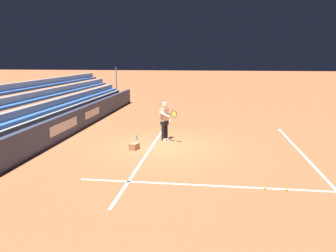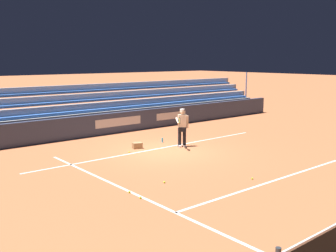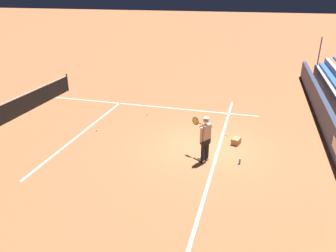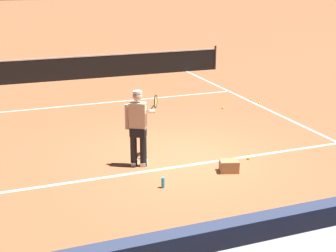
{
  "view_description": "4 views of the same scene",
  "coord_description": "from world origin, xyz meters",
  "px_view_note": "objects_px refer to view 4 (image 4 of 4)",
  "views": [
    {
      "loc": [
        13.21,
        1.9,
        3.69
      ],
      "look_at": [
        -0.12,
        0.16,
        0.85
      ],
      "focal_mm": 35.0,
      "sensor_mm": 36.0,
      "label": 1
    },
    {
      "loc": [
        10.35,
        12.75,
        3.91
      ],
      "look_at": [
        0.03,
        0.26,
        1.12
      ],
      "focal_mm": 42.0,
      "sensor_mm": 36.0,
      "label": 2
    },
    {
      "loc": [
        -11.7,
        -1.66,
        5.91
      ],
      "look_at": [
        -0.62,
        1.4,
        1.03
      ],
      "focal_mm": 35.0,
      "sensor_mm": 36.0,
      "label": 3
    },
    {
      "loc": [
        -3.88,
        -9.43,
        4.05
      ],
      "look_at": [
        -0.18,
        0.44,
        0.66
      ],
      "focal_mm": 50.0,
      "sensor_mm": 36.0,
      "label": 4
    }
  ],
  "objects_px": {
    "tennis_ball_by_box": "(135,103)",
    "tennis_ball_toward_net": "(248,158)",
    "tennis_player": "(139,127)",
    "ball_box_cardboard": "(229,166)",
    "tennis_ball_far_right": "(251,99)",
    "water_bottle": "(163,183)",
    "tennis_net": "(95,66)",
    "tennis_ball_midcourt": "(223,108)",
    "tennis_ball_stray_back": "(259,103)"
  },
  "relations": [
    {
      "from": "tennis_ball_midcourt",
      "to": "tennis_net",
      "type": "xyz_separation_m",
      "value": [
        -2.81,
        6.09,
        0.46
      ]
    },
    {
      "from": "tennis_player",
      "to": "tennis_ball_midcourt",
      "type": "relative_size",
      "value": 25.98
    },
    {
      "from": "tennis_player",
      "to": "tennis_ball_far_right",
      "type": "relative_size",
      "value": 25.98
    },
    {
      "from": "tennis_ball_stray_back",
      "to": "tennis_player",
      "type": "bearing_deg",
      "value": -145.58
    },
    {
      "from": "tennis_ball_far_right",
      "to": "tennis_ball_toward_net",
      "type": "distance_m",
      "value": 5.54
    },
    {
      "from": "tennis_ball_by_box",
      "to": "tennis_ball_toward_net",
      "type": "xyz_separation_m",
      "value": [
        1.04,
        -5.64,
        0.0
      ]
    },
    {
      "from": "tennis_ball_toward_net",
      "to": "tennis_ball_stray_back",
      "type": "height_order",
      "value": "same"
    },
    {
      "from": "tennis_ball_toward_net",
      "to": "water_bottle",
      "type": "xyz_separation_m",
      "value": [
        -2.36,
        -0.72,
        0.08
      ]
    },
    {
      "from": "tennis_ball_stray_back",
      "to": "tennis_ball_far_right",
      "type": "bearing_deg",
      "value": 87.26
    },
    {
      "from": "tennis_player",
      "to": "ball_box_cardboard",
      "type": "relative_size",
      "value": 4.29
    },
    {
      "from": "tennis_player",
      "to": "tennis_net",
      "type": "height_order",
      "value": "tennis_player"
    },
    {
      "from": "tennis_player",
      "to": "tennis_net",
      "type": "bearing_deg",
      "value": 83.63
    },
    {
      "from": "ball_box_cardboard",
      "to": "tennis_ball_by_box",
      "type": "height_order",
      "value": "ball_box_cardboard"
    },
    {
      "from": "tennis_ball_by_box",
      "to": "water_bottle",
      "type": "xyz_separation_m",
      "value": [
        -1.32,
        -6.36,
        0.08
      ]
    },
    {
      "from": "tennis_player",
      "to": "ball_box_cardboard",
      "type": "distance_m",
      "value": 2.14
    },
    {
      "from": "water_bottle",
      "to": "tennis_ball_midcourt",
      "type": "bearing_deg",
      "value": 51.9
    },
    {
      "from": "tennis_ball_by_box",
      "to": "water_bottle",
      "type": "bearing_deg",
      "value": -101.73
    },
    {
      "from": "ball_box_cardboard",
      "to": "water_bottle",
      "type": "bearing_deg",
      "value": -170.82
    },
    {
      "from": "tennis_ball_by_box",
      "to": "ball_box_cardboard",
      "type": "bearing_deg",
      "value": -87.23
    },
    {
      "from": "tennis_ball_far_right",
      "to": "tennis_ball_midcourt",
      "type": "relative_size",
      "value": 1.0
    },
    {
      "from": "tennis_ball_by_box",
      "to": "tennis_net",
      "type": "relative_size",
      "value": 0.01
    },
    {
      "from": "tennis_player",
      "to": "tennis_ball_by_box",
      "type": "height_order",
      "value": "tennis_player"
    },
    {
      "from": "tennis_ball_midcourt",
      "to": "tennis_net",
      "type": "bearing_deg",
      "value": 114.74
    },
    {
      "from": "tennis_ball_by_box",
      "to": "tennis_net",
      "type": "height_order",
      "value": "tennis_net"
    },
    {
      "from": "tennis_player",
      "to": "tennis_net",
      "type": "distance_m",
      "value": 9.7
    },
    {
      "from": "ball_box_cardboard",
      "to": "water_bottle",
      "type": "distance_m",
      "value": 1.64
    },
    {
      "from": "tennis_ball_midcourt",
      "to": "tennis_player",
      "type": "bearing_deg",
      "value": -137.65
    },
    {
      "from": "ball_box_cardboard",
      "to": "tennis_ball_far_right",
      "type": "distance_m",
      "value": 6.33
    },
    {
      "from": "tennis_ball_toward_net",
      "to": "water_bottle",
      "type": "distance_m",
      "value": 2.47
    },
    {
      "from": "tennis_ball_by_box",
      "to": "tennis_ball_stray_back",
      "type": "distance_m",
      "value": 4.11
    },
    {
      "from": "tennis_player",
      "to": "tennis_ball_toward_net",
      "type": "xyz_separation_m",
      "value": [
        2.46,
        -0.56,
        -0.86
      ]
    },
    {
      "from": "ball_box_cardboard",
      "to": "tennis_player",
      "type": "bearing_deg",
      "value": 149.12
    },
    {
      "from": "tennis_ball_stray_back",
      "to": "tennis_ball_midcourt",
      "type": "distance_m",
      "value": 1.38
    },
    {
      "from": "tennis_ball_by_box",
      "to": "tennis_net",
      "type": "bearing_deg",
      "value": 94.32
    },
    {
      "from": "tennis_ball_far_right",
      "to": "tennis_ball_toward_net",
      "type": "relative_size",
      "value": 1.0
    },
    {
      "from": "tennis_net",
      "to": "ball_box_cardboard",
      "type": "bearing_deg",
      "value": -86.56
    },
    {
      "from": "tennis_ball_far_right",
      "to": "water_bottle",
      "type": "relative_size",
      "value": 0.3
    },
    {
      "from": "tennis_ball_toward_net",
      "to": "water_bottle",
      "type": "bearing_deg",
      "value": -162.97
    },
    {
      "from": "tennis_ball_stray_back",
      "to": "tennis_ball_toward_net",
      "type": "bearing_deg",
      "value": -123.86
    },
    {
      "from": "water_bottle",
      "to": "tennis_net",
      "type": "relative_size",
      "value": 0.02
    },
    {
      "from": "tennis_ball_far_right",
      "to": "tennis_ball_midcourt",
      "type": "distance_m",
      "value": 1.55
    },
    {
      "from": "tennis_ball_by_box",
      "to": "tennis_ball_midcourt",
      "type": "relative_size",
      "value": 1.0
    },
    {
      "from": "tennis_player",
      "to": "water_bottle",
      "type": "bearing_deg",
      "value": -85.6
    },
    {
      "from": "tennis_ball_stray_back",
      "to": "water_bottle",
      "type": "relative_size",
      "value": 0.3
    },
    {
      "from": "tennis_player",
      "to": "tennis_ball_by_box",
      "type": "xyz_separation_m",
      "value": [
        1.42,
        5.07,
        -0.86
      ]
    },
    {
      "from": "tennis_ball_far_right",
      "to": "tennis_ball_midcourt",
      "type": "bearing_deg",
      "value": -154.79
    },
    {
      "from": "water_bottle",
      "to": "tennis_net",
      "type": "distance_m",
      "value": 10.97
    },
    {
      "from": "water_bottle",
      "to": "tennis_ball_by_box",
      "type": "bearing_deg",
      "value": 78.27
    },
    {
      "from": "tennis_ball_toward_net",
      "to": "tennis_ball_by_box",
      "type": "bearing_deg",
      "value": 100.5
    },
    {
      "from": "tennis_player",
      "to": "tennis_ball_far_right",
      "type": "distance_m",
      "value": 6.81
    }
  ]
}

